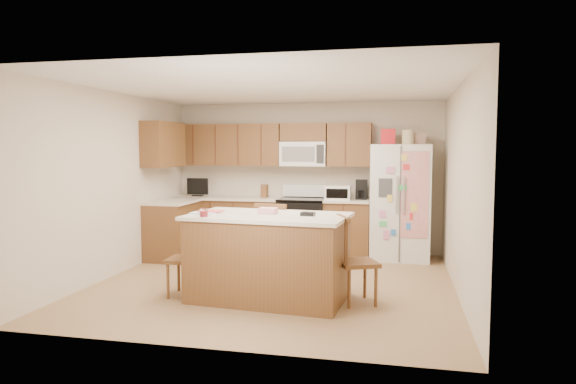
% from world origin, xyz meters
% --- Properties ---
extents(ground, '(4.50, 4.50, 0.00)m').
position_xyz_m(ground, '(0.00, 0.00, 0.00)').
color(ground, olive).
rests_on(ground, ground).
extents(room_shell, '(4.60, 4.60, 2.52)m').
position_xyz_m(room_shell, '(0.00, 0.00, 1.44)').
color(room_shell, beige).
rests_on(room_shell, ground).
extents(cabinetry, '(3.36, 1.56, 2.15)m').
position_xyz_m(cabinetry, '(-0.98, 1.79, 0.91)').
color(cabinetry, brown).
rests_on(cabinetry, ground).
extents(stove, '(0.76, 0.65, 1.13)m').
position_xyz_m(stove, '(0.00, 1.94, 0.47)').
color(stove, black).
rests_on(stove, ground).
extents(refrigerator, '(0.90, 0.79, 2.04)m').
position_xyz_m(refrigerator, '(1.57, 1.87, 0.92)').
color(refrigerator, white).
rests_on(refrigerator, ground).
extents(island, '(1.88, 1.20, 1.07)m').
position_xyz_m(island, '(0.10, -0.70, 0.50)').
color(island, brown).
rests_on(island, ground).
extents(windsor_chair_left, '(0.40, 0.42, 0.93)m').
position_xyz_m(windsor_chair_left, '(-0.88, -0.76, 0.44)').
color(windsor_chair_left, brown).
rests_on(windsor_chair_left, ground).
extents(windsor_chair_back, '(0.52, 0.51, 1.05)m').
position_xyz_m(windsor_chair_back, '(0.01, 0.00, 0.50)').
color(windsor_chair_back, brown).
rests_on(windsor_chair_back, ground).
extents(windsor_chair_right, '(0.54, 0.56, 0.99)m').
position_xyz_m(windsor_chair_right, '(1.09, -0.64, 0.47)').
color(windsor_chair_right, brown).
rests_on(windsor_chair_right, ground).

